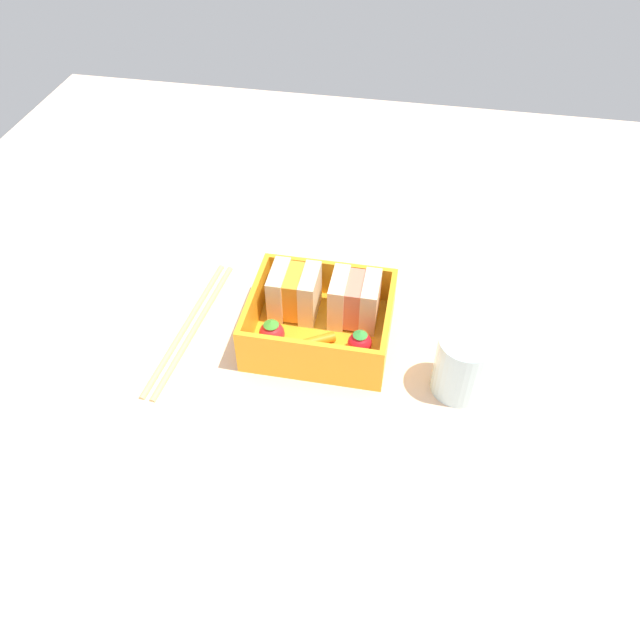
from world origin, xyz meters
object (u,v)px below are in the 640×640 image
(drinking_glass, at_px, (462,365))
(strawberry_far_left, at_px, (360,343))
(sandwich_left, at_px, (294,292))
(strawberry_left, at_px, (272,333))
(sandwich_center_left, at_px, (355,300))
(chopstick_pair, at_px, (190,325))
(carrot_stick_far_left, at_px, (319,341))

(drinking_glass, bearing_deg, strawberry_far_left, 169.59)
(sandwich_left, xyz_separation_m, strawberry_left, (-0.01, -0.06, -0.01))
(sandwich_center_left, height_order, strawberry_far_left, sandwich_center_left)
(strawberry_left, relative_size, drinking_glass, 0.48)
(sandwich_center_left, bearing_deg, chopstick_pair, -168.05)
(sandwich_left, relative_size, drinking_glass, 0.79)
(carrot_stick_far_left, bearing_deg, chopstick_pair, 176.16)
(sandwich_left, height_order, drinking_glass, drinking_glass)
(chopstick_pair, distance_m, drinking_glass, 0.31)
(chopstick_pair, bearing_deg, drinking_glass, -5.99)
(sandwich_left, relative_size, carrot_stick_far_left, 1.32)
(carrot_stick_far_left, relative_size, strawberry_far_left, 1.31)
(strawberry_far_left, bearing_deg, drinking_glass, -10.41)
(carrot_stick_far_left, relative_size, drinking_glass, 0.60)
(chopstick_pair, bearing_deg, carrot_stick_far_left, -3.84)
(strawberry_left, bearing_deg, chopstick_pair, 170.69)
(sandwich_left, relative_size, sandwich_center_left, 1.00)
(sandwich_left, relative_size, strawberry_left, 1.63)
(sandwich_left, xyz_separation_m, strawberry_far_left, (0.08, -0.05, -0.01))
(strawberry_left, xyz_separation_m, drinking_glass, (0.20, -0.02, 0.01))
(chopstick_pair, xyz_separation_m, drinking_glass, (0.30, -0.03, 0.03))
(sandwich_left, distance_m, chopstick_pair, 0.13)
(carrot_stick_far_left, height_order, strawberry_far_left, strawberry_far_left)
(sandwich_left, xyz_separation_m, drinking_glass, (0.19, -0.07, -0.00))
(carrot_stick_far_left, distance_m, chopstick_pair, 0.15)
(strawberry_far_left, bearing_deg, sandwich_center_left, 105.05)
(sandwich_left, xyz_separation_m, chopstick_pair, (-0.12, -0.04, -0.04))
(strawberry_far_left, distance_m, chopstick_pair, 0.20)
(strawberry_left, bearing_deg, sandwich_center_left, 34.24)
(drinking_glass, bearing_deg, sandwich_center_left, 149.67)
(sandwich_center_left, bearing_deg, carrot_stick_far_left, -121.83)
(strawberry_far_left, distance_m, drinking_glass, 0.11)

